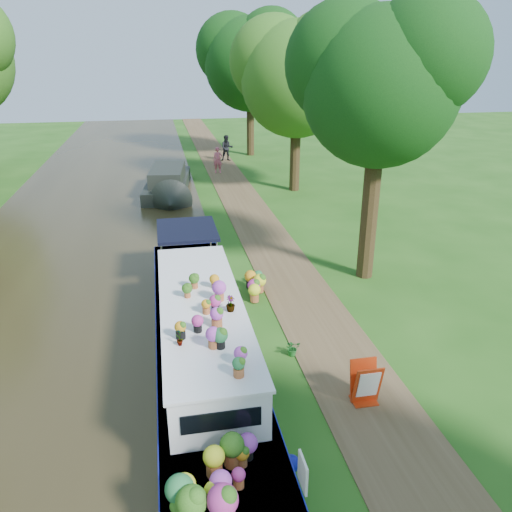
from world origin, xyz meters
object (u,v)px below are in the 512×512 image
at_px(plant_boat, 203,341).
at_px(pedestrian_dark, 227,148).
at_px(sandwich_board, 366,385).
at_px(second_boat, 168,183).
at_px(pedestrian_pink, 218,160).

xyz_separation_m(plant_boat, pedestrian_dark, (4.15, 25.58, 0.09)).
relative_size(plant_boat, sandwich_board, 13.75).
bearing_deg(second_boat, pedestrian_dark, 68.69).
bearing_deg(pedestrian_dark, pedestrian_pink, -104.11).
relative_size(sandwich_board, pedestrian_pink, 0.60).
bearing_deg(pedestrian_pink, pedestrian_dark, 86.01).
height_order(plant_boat, second_boat, plant_boat).
bearing_deg(plant_boat, pedestrian_pink, 82.11).
xyz_separation_m(second_boat, sandwich_board, (3.69, -19.11, -0.12)).
xyz_separation_m(pedestrian_pink, pedestrian_dark, (1.13, 3.75, 0.09)).
height_order(sandwich_board, pedestrian_dark, pedestrian_dark).
bearing_deg(sandwich_board, plant_boat, 151.24).
xyz_separation_m(second_boat, pedestrian_dark, (4.47, 8.33, 0.35)).
bearing_deg(second_boat, pedestrian_pink, 60.76).
height_order(second_boat, pedestrian_pink, pedestrian_pink).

